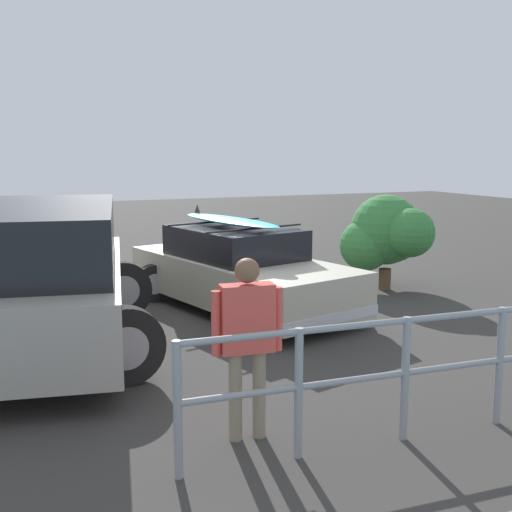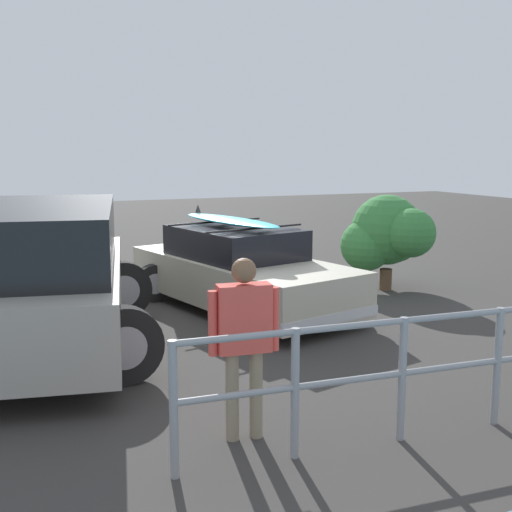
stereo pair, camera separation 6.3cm
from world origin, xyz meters
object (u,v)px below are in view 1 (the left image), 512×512
object	(u,v)px
sedan_car	(239,270)
suv_car	(47,276)
bush_near_left	(387,234)
person_bystander	(247,332)

from	to	relation	value
sedan_car	suv_car	bearing A→B (deg)	18.88
suv_car	sedan_car	bearing A→B (deg)	-161.12
sedan_car	bush_near_left	bearing A→B (deg)	-173.13
suv_car	bush_near_left	world-z (taller)	suv_car
person_bystander	bush_near_left	xyz separation A→B (m)	(-4.67, -4.69, 0.03)
suv_car	person_bystander	world-z (taller)	suv_car
sedan_car	suv_car	size ratio (longest dim) A/B	0.89
sedan_car	suv_car	distance (m)	3.18
sedan_car	person_bystander	distance (m)	4.65
person_bystander	bush_near_left	world-z (taller)	bush_near_left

